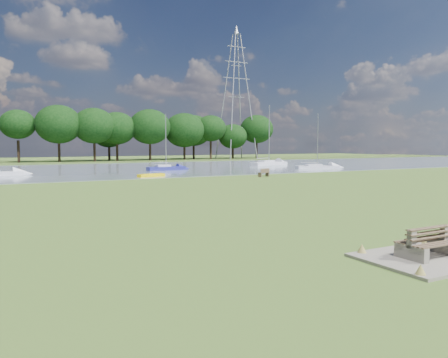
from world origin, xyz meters
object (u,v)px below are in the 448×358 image
sailboat_2 (317,166)px  bench_pair (428,244)px  riverbank_bench (264,173)px  pylon (236,76)px  sailboat_3 (166,167)px  sailboat_0 (269,162)px  kayak (151,175)px

sailboat_2 → bench_pair: bearing=-107.8°
riverbank_bench → pylon: bearing=44.8°
sailboat_2 → sailboat_3: 22.66m
pylon → sailboat_2: (-9.69, -41.69, -19.75)m
riverbank_bench → sailboat_0: size_ratio=0.16×
sailboat_3 → kayak: bearing=-120.0°
sailboat_2 → sailboat_0: bearing=111.0°
pylon → sailboat_3: 50.87m
kayak → sailboat_3: bearing=45.2°
sailboat_3 → sailboat_0: bearing=12.3°
riverbank_bench → kayak: riverbank_bench is taller
pylon → riverbank_bench: bearing=-116.4°
bench_pair → pylon: pylon is taller
kayak → sailboat_2: 27.66m
bench_pair → pylon: 95.31m
riverbank_bench → bench_pair: bearing=-133.6°
pylon → sailboat_3: (-31.31, -34.93, -19.66)m
bench_pair → riverbank_bench: 35.91m
bench_pair → riverbank_bench: (15.01, 32.62, -0.04)m
riverbank_bench → sailboat_2: 18.54m
sailboat_0 → kayak: bearing=-159.7°
riverbank_bench → kayak: (-11.56, 5.65, -0.27)m
kayak → sailboat_2: (27.37, 4.04, 0.23)m
riverbank_bench → sailboat_0: sailboat_0 is taller
sailboat_2 → sailboat_3: bearing=-179.1°
riverbank_bench → pylon: 60.65m
sailboat_2 → kayak: bearing=-153.3°
bench_pair → sailboat_2: (30.82, 42.31, -0.08)m
bench_pair → riverbank_bench: bearing=64.9°
sailboat_0 → pylon: bearing=60.0°
kayak → pylon: (37.05, 45.74, 19.98)m
riverbank_bench → sailboat_3: size_ratio=0.21×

